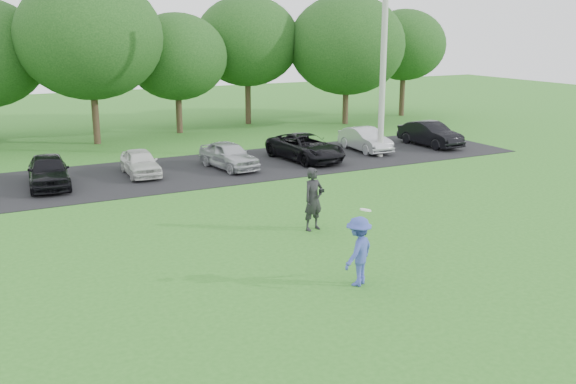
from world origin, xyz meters
The scene contains 7 objects.
ground centered at (0.00, 0.00, 0.00)m, with size 100.00×100.00×0.00m, color #2C6E1F.
parking_lot centered at (0.00, 13.00, 0.01)m, with size 32.00×6.50×0.03m, color black.
utility_pole centered at (9.26, 11.81, 5.22)m, with size 0.28×0.28×10.45m, color #AEAEA8.
frisbee_player centered at (-0.30, -0.74, 0.85)m, with size 1.27×1.10×1.98m.
camera_bystander centered at (0.87, 3.49, 0.97)m, with size 0.80×0.62×1.94m.
parked_cars centered at (0.06, 12.85, 0.63)m, with size 27.78×4.62×1.26m.
tree_row centered at (1.51, 22.76, 4.91)m, with size 42.39×9.85×8.64m.
Camera 1 is at (-8.48, -12.84, 6.11)m, focal length 40.00 mm.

